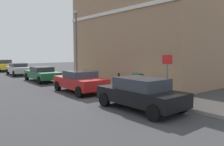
# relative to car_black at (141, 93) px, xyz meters

# --- Properties ---
(ground) EXTENTS (80.00, 80.00, 0.00)m
(ground) POSITION_rel_car_black_xyz_m (0.49, 2.52, -0.75)
(ground) COLOR #38383A
(sidewalk) EXTENTS (2.32, 30.00, 0.15)m
(sidewalk) POSITION_rel_car_black_xyz_m (2.53, 8.52, -0.68)
(sidewalk) COLOR gray
(sidewalk) RESTS_ON ground
(corner_building) EXTENTS (7.16, 12.25, 8.29)m
(corner_building) POSITION_rel_car_black_xyz_m (7.21, 6.64, 3.39)
(corner_building) COLOR #937256
(corner_building) RESTS_ON ground
(car_black) EXTENTS (2.00, 4.13, 1.43)m
(car_black) POSITION_rel_car_black_xyz_m (0.00, 0.00, 0.00)
(car_black) COLOR black
(car_black) RESTS_ON ground
(car_red) EXTENTS (1.98, 3.96, 1.37)m
(car_red) POSITION_rel_car_black_xyz_m (0.07, 5.39, -0.03)
(car_red) COLOR maroon
(car_red) RESTS_ON ground
(car_green) EXTENTS (1.93, 4.48, 1.27)m
(car_green) POSITION_rel_car_black_xyz_m (0.17, 12.04, -0.08)
(car_green) COLOR #195933
(car_green) RESTS_ON ground
(car_silver) EXTENTS (1.86, 4.05, 1.32)m
(car_silver) POSITION_rel_car_black_xyz_m (0.08, 18.74, -0.04)
(car_silver) COLOR #B7B7BC
(car_silver) RESTS_ON ground
(car_yellow) EXTENTS (1.86, 4.40, 1.50)m
(car_yellow) POSITION_rel_car_black_xyz_m (0.10, 25.41, 0.03)
(car_yellow) COLOR gold
(car_yellow) RESTS_ON ground
(utility_cabinet) EXTENTS (0.46, 0.61, 1.15)m
(utility_cabinet) POSITION_rel_car_black_xyz_m (2.26, 2.43, -0.07)
(utility_cabinet) COLOR #1E4C28
(utility_cabinet) RESTS_ON sidewalk
(bollard_near_cabinet) EXTENTS (0.14, 0.14, 1.04)m
(bollard_near_cabinet) POSITION_rel_car_black_xyz_m (2.36, 4.30, -0.05)
(bollard_near_cabinet) COLOR black
(bollard_near_cabinet) RESTS_ON sidewalk
(street_sign) EXTENTS (0.08, 0.60, 2.30)m
(street_sign) POSITION_rel_car_black_xyz_m (1.78, -0.04, 0.91)
(street_sign) COLOR #59595B
(street_sign) RESTS_ON sidewalk
(lamppost) EXTENTS (0.20, 0.44, 5.72)m
(lamppost) POSITION_rel_car_black_xyz_m (2.08, 9.35, 2.55)
(lamppost) COLOR #59595B
(lamppost) RESTS_ON sidewalk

